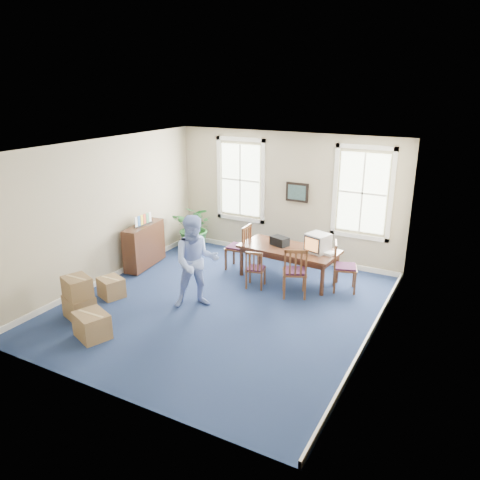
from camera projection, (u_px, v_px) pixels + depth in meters
The scene contains 25 objects.
floor at pixel (222, 305), 9.55m from camera, with size 6.50×6.50×0.00m, color navy.
ceiling at pixel (220, 147), 8.53m from camera, with size 6.50×6.50×0.00m, color white.
wall_back at pixel (286, 197), 11.75m from camera, with size 6.50×6.50×0.00m, color tan.
wall_front at pixel (99, 295), 6.33m from camera, with size 6.50×6.50×0.00m, color tan.
wall_left at pixel (105, 212), 10.39m from camera, with size 6.50×6.50×0.00m, color tan.
wall_right at pixel (378, 257), 7.69m from camera, with size 6.50×6.50×0.00m, color tan.
baseboard_back at pixel (284, 254), 12.22m from camera, with size 6.00×0.04×0.12m, color white.
baseboard_left at pixel (112, 276), 10.87m from camera, with size 0.04×6.50×0.12m, color white.
baseboard_right at pixel (368, 339), 8.20m from camera, with size 0.04×6.50×0.12m, color white.
window_left at pixel (241, 180), 12.22m from camera, with size 1.40×0.12×2.20m, color white, non-canonical shape.
window_right at pixel (363, 193), 10.78m from camera, with size 1.40×0.12×2.20m, color white, non-canonical shape.
wall_picture at pixel (297, 192), 11.52m from camera, with size 0.58×0.06×0.48m, color black, non-canonical shape.
conference_table at pixel (288, 263), 10.74m from camera, with size 2.24×1.02×0.76m, color #442516, non-canonical shape.
crt_tv at pixel (318, 243), 10.29m from camera, with size 0.46×0.50×0.42m, color #B7B7BC, non-canonical shape.
game_console at pixel (330, 253), 10.17m from camera, with size 0.18×0.23×0.06m, color white.
equipment_bag at pixel (280, 241), 10.74m from camera, with size 0.40×0.26×0.20m, color black.
chair_near_left at pixel (256, 268), 10.29m from camera, with size 0.40×0.40×0.88m, color brown, non-canonical shape.
chair_near_right at pixel (295, 271), 9.84m from camera, with size 0.50×0.50×1.11m, color brown, non-canonical shape.
chair_end_left at pixel (238, 247), 11.27m from camera, with size 0.50×0.50×1.12m, color brown, non-canonical shape.
chair_end_right at pixel (345, 267), 10.09m from camera, with size 0.49×0.49×1.09m, color brown, non-canonical shape.
man at pixel (196, 262), 9.26m from camera, with size 0.93×0.72×1.90m, color #869FE5.
credenza at pixel (144, 246), 11.42m from camera, with size 0.38×1.32×1.04m, color #442516.
brochure_rack at pixel (143, 221), 11.20m from camera, with size 0.11×0.63×0.28m, color #99999E, non-canonical shape.
potted_plant at pixel (195, 227), 12.55m from camera, with size 1.14×0.99×1.26m, color #225826.
cardboard_boxes at pixel (91, 297), 8.94m from camera, with size 1.53×1.53×0.87m, color olive, non-canonical shape.
Camera 1 is at (4.41, -7.41, 4.33)m, focal length 35.00 mm.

